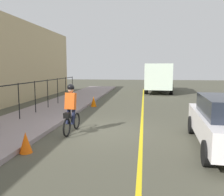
# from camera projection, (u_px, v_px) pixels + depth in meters

# --- Properties ---
(ground_plane) EXTENTS (80.00, 80.00, 0.00)m
(ground_plane) POSITION_uv_depth(u_px,v_px,m) (99.00, 131.00, 9.07)
(ground_plane) COLOR #49483A
(lane_line_centre) EXTENTS (36.00, 0.12, 0.01)m
(lane_line_centre) POSITION_uv_depth(u_px,v_px,m) (141.00, 133.00, 8.86)
(lane_line_centre) COLOR yellow
(lane_line_centre) RESTS_ON ground
(sidewalk) EXTENTS (40.00, 3.20, 0.15)m
(sidewalk) POSITION_uv_depth(u_px,v_px,m) (16.00, 126.00, 9.52)
(sidewalk) COLOR gray
(sidewalk) RESTS_ON ground
(iron_fence) EXTENTS (15.83, 0.04, 1.60)m
(iron_fence) POSITION_uv_depth(u_px,v_px,m) (18.00, 93.00, 10.40)
(iron_fence) COLOR black
(iron_fence) RESTS_ON sidewalk
(cyclist_lead) EXTENTS (1.71, 0.38, 1.83)m
(cyclist_lead) POSITION_uv_depth(u_px,v_px,m) (71.00, 109.00, 8.65)
(cyclist_lead) COLOR black
(cyclist_lead) RESTS_ON ground
(box_truck_background) EXTENTS (6.88, 2.99, 2.78)m
(box_truck_background) POSITION_uv_depth(u_px,v_px,m) (159.00, 77.00, 23.33)
(box_truck_background) COLOR silver
(box_truck_background) RESTS_ON ground
(traffic_cone_near) EXTENTS (0.36, 0.36, 0.63)m
(traffic_cone_near) POSITION_uv_depth(u_px,v_px,m) (94.00, 102.00, 14.80)
(traffic_cone_near) COLOR #EE6203
(traffic_cone_near) RESTS_ON ground
(traffic_cone_far) EXTENTS (0.36, 0.36, 0.61)m
(traffic_cone_far) POSITION_uv_depth(u_px,v_px,m) (26.00, 142.00, 6.71)
(traffic_cone_far) COLOR #FC5E0B
(traffic_cone_far) RESTS_ON ground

